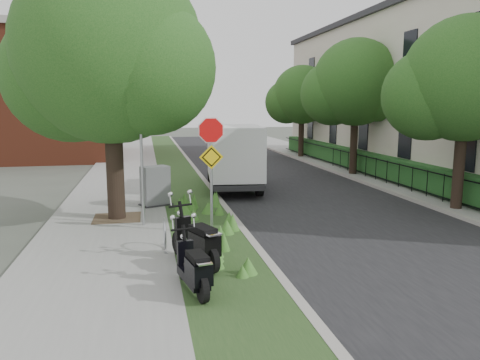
{
  "coord_description": "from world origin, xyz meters",
  "views": [
    {
      "loc": [
        -3.07,
        -11.5,
        3.54
      ],
      "look_at": [
        -0.35,
        2.0,
        1.3
      ],
      "focal_mm": 35.0,
      "sensor_mm": 36.0,
      "label": 1
    }
  ],
  "objects_px": {
    "scooter_far": "(195,273)",
    "sign_assembly": "(211,151)",
    "box_truck": "(234,154)",
    "scooter_near": "(199,246)",
    "utility_cabinet": "(155,187)"
  },
  "relations": [
    {
      "from": "box_truck",
      "to": "sign_assembly",
      "type": "bearing_deg",
      "value": -105.38
    },
    {
      "from": "scooter_near",
      "to": "box_truck",
      "type": "xyz_separation_m",
      "value": [
        2.5,
        9.37,
        0.93
      ]
    },
    {
      "from": "scooter_near",
      "to": "box_truck",
      "type": "height_order",
      "value": "box_truck"
    },
    {
      "from": "box_truck",
      "to": "scooter_far",
      "type": "bearing_deg",
      "value": -104.21
    },
    {
      "from": "sign_assembly",
      "to": "scooter_far",
      "type": "distance_m",
      "value": 4.47
    },
    {
      "from": "scooter_near",
      "to": "box_truck",
      "type": "relative_size",
      "value": 0.35
    },
    {
      "from": "sign_assembly",
      "to": "scooter_far",
      "type": "bearing_deg",
      "value": -102.2
    },
    {
      "from": "sign_assembly",
      "to": "scooter_near",
      "type": "relative_size",
      "value": 1.76
    },
    {
      "from": "scooter_far",
      "to": "sign_assembly",
      "type": "bearing_deg",
      "value": 77.8
    },
    {
      "from": "box_truck",
      "to": "scooter_near",
      "type": "bearing_deg",
      "value": -104.93
    },
    {
      "from": "sign_assembly",
      "to": "scooter_far",
      "type": "xyz_separation_m",
      "value": [
        -0.86,
        -3.99,
        -1.82
      ]
    },
    {
      "from": "box_truck",
      "to": "utility_cabinet",
      "type": "distance_m",
      "value": 4.44
    },
    {
      "from": "sign_assembly",
      "to": "box_truck",
      "type": "xyz_separation_m",
      "value": [
        1.87,
        6.78,
        -0.83
      ]
    },
    {
      "from": "scooter_near",
      "to": "scooter_far",
      "type": "distance_m",
      "value": 1.43
    },
    {
      "from": "scooter_far",
      "to": "box_truck",
      "type": "relative_size",
      "value": 0.32
    }
  ]
}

